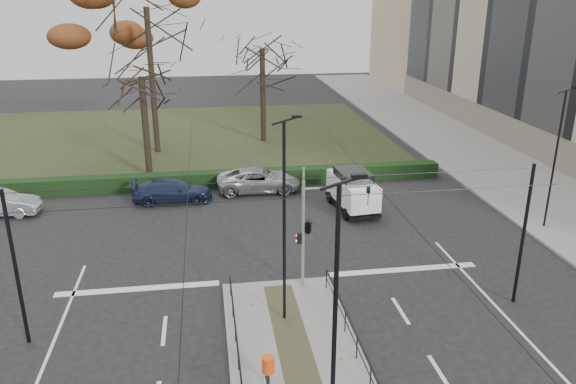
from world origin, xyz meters
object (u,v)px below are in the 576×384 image
at_px(streetlamp_median_far, 285,222).
at_px(parked_car_fourth, 259,180).
at_px(rust_tree, 146,7).
at_px(bare_tree_center, 262,56).
at_px(streetlamp_median_near, 335,332).
at_px(parked_car_third, 172,190).
at_px(bare_tree_near, 142,84).
at_px(streetlamp_sidewalk, 555,158).
at_px(white_van, 353,189).
at_px(traffic_light, 310,225).
at_px(litter_bin, 268,365).

xyz_separation_m(streetlamp_median_far, parked_car_fourth, (0.53, 15.28, -3.49)).
relative_size(rust_tree, bare_tree_center, 1.41).
height_order(streetlamp_median_near, streetlamp_median_far, streetlamp_median_near).
distance_m(parked_car_third, bare_tree_center, 16.56).
distance_m(parked_car_fourth, bare_tree_near, 9.97).
distance_m(streetlamp_median_far, parked_car_third, 15.44).
xyz_separation_m(streetlamp_sidewalk, rust_tree, (-21.86, 18.54, 7.12)).
bearing_deg(parked_car_third, white_van, -105.79).
relative_size(traffic_light, litter_bin, 4.54).
bearing_deg(white_van, streetlamp_median_far, -116.69).
relative_size(parked_car_third, white_van, 1.05).
bearing_deg(bare_tree_center, parked_car_third, -117.78).
relative_size(streetlamp_median_near, streetlamp_median_far, 1.02).
relative_size(streetlamp_sidewalk, bare_tree_near, 0.83).
height_order(streetlamp_median_near, bare_tree_near, bare_tree_near).
xyz_separation_m(traffic_light, bare_tree_center, (0.76, 25.13, 4.30)).
bearing_deg(parked_car_third, streetlamp_median_far, -161.11).
xyz_separation_m(traffic_light, streetlamp_sidewalk, (13.89, 4.40, 1.05)).
distance_m(parked_car_fourth, rust_tree, 16.16).
height_order(streetlamp_sidewalk, bare_tree_center, bare_tree_center).
height_order(bare_tree_center, bare_tree_near, bare_tree_center).
xyz_separation_m(bare_tree_center, bare_tree_near, (-8.86, -8.48, -0.81)).
height_order(litter_bin, streetlamp_median_near, streetlamp_median_near).
xyz_separation_m(traffic_light, bare_tree_near, (-8.11, 16.65, 3.49)).
relative_size(streetlamp_median_far, parked_car_fourth, 1.50).
bearing_deg(streetlamp_median_near, rust_tree, 101.62).
distance_m(traffic_light, litter_bin, 7.14).
relative_size(traffic_light, rust_tree, 0.33).
relative_size(streetlamp_median_near, white_van, 1.80).
bearing_deg(rust_tree, parked_car_fourth, -55.26).
bearing_deg(streetlamp_sidewalk, bare_tree_center, 122.34).
bearing_deg(bare_tree_center, streetlamp_sidewalk, -57.66).
xyz_separation_m(white_van, rust_tree, (-12.21, 14.23, 9.85)).
bearing_deg(rust_tree, streetlamp_sidewalk, -40.31).
relative_size(traffic_light, streetlamp_sidewalk, 0.63).
bearing_deg(streetlamp_median_far, parked_car_fourth, 88.02).
xyz_separation_m(rust_tree, bare_tree_center, (8.73, 2.19, -3.87)).
xyz_separation_m(traffic_light, streetlamp_median_near, (-1.23, -9.85, 1.41)).
xyz_separation_m(streetlamp_median_near, streetlamp_median_far, (-0.19, 7.31, -0.10)).
xyz_separation_m(streetlamp_median_near, parked_car_third, (-5.11, 21.52, -3.63)).
distance_m(parked_car_third, rust_tree, 15.42).
height_order(litter_bin, streetlamp_sidewalk, streetlamp_sidewalk).
xyz_separation_m(white_van, bare_tree_near, (-12.34, 7.94, 5.17)).
bearing_deg(litter_bin, parked_car_fourth, 85.14).
relative_size(streetlamp_median_near, parked_car_third, 1.72).
xyz_separation_m(litter_bin, white_van, (6.76, 15.07, 0.35)).
xyz_separation_m(streetlamp_median_far, parked_car_third, (-4.91, 14.21, -3.54)).
distance_m(streetlamp_sidewalk, white_van, 10.92).
xyz_separation_m(streetlamp_median_far, bare_tree_near, (-6.68, 19.20, 2.18)).
bearing_deg(parked_car_third, rust_tree, 8.08).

